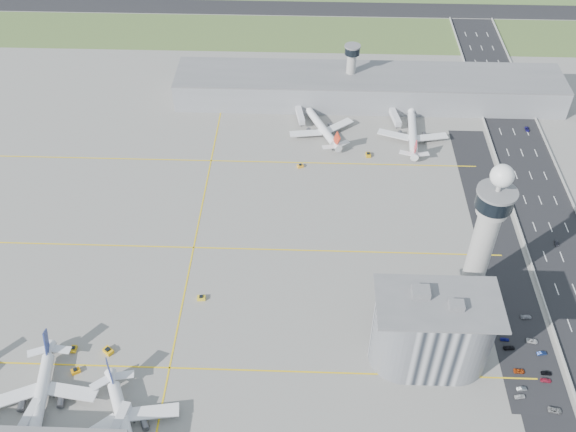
{
  "coord_description": "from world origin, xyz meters",
  "views": [
    {
      "loc": [
        6.89,
        -159.11,
        194.84
      ],
      "look_at": [
        0.0,
        35.0,
        15.0
      ],
      "focal_mm": 40.0,
      "sensor_mm": 36.0,
      "label": 1
    }
  ],
  "objects_px": {
    "jet_bridge_far_0": "(298,110)",
    "car_lot_6": "(555,410)",
    "airplane_near_b": "(38,394)",
    "tug_0": "(74,349)",
    "admin_building": "(432,331)",
    "car_lot_10": "(532,341)",
    "car_lot_4": "(505,339)",
    "car_hw_2": "(527,129)",
    "tug_1": "(108,351)",
    "tug_5": "(368,154)",
    "car_lot_11": "(526,317)",
    "secondary_tower": "(351,68)",
    "car_lot_7": "(546,380)",
    "airplane_far_b": "(413,129)",
    "airplane_far_a": "(321,123)",
    "tug_4": "(300,166)",
    "car_hw_4": "(481,73)",
    "control_tower": "(486,231)",
    "car_lot_1": "(522,389)",
    "car_lot_2": "(519,371)",
    "car_lot_5": "(501,324)",
    "tug_3": "(201,298)",
    "car_lot_8": "(546,373)",
    "car_lot_0": "(520,396)",
    "jet_bridge_far_1": "(391,112)",
    "airplane_near_c": "(123,422)",
    "car_lot_9": "(542,353)",
    "tug_2": "(76,371)"
  },
  "relations": [
    {
      "from": "jet_bridge_far_0",
      "to": "car_lot_6",
      "type": "distance_m",
      "value": 196.5
    },
    {
      "from": "airplane_near_b",
      "to": "tug_0",
      "type": "relative_size",
      "value": 15.72
    },
    {
      "from": "admin_building",
      "to": "car_lot_10",
      "type": "relative_size",
      "value": 10.1
    },
    {
      "from": "jet_bridge_far_0",
      "to": "car_lot_4",
      "type": "height_order",
      "value": "jet_bridge_far_0"
    },
    {
      "from": "car_lot_6",
      "to": "car_hw_2",
      "type": "relative_size",
      "value": 1.09
    },
    {
      "from": "tug_1",
      "to": "tug_5",
      "type": "bearing_deg",
      "value": 178.37
    },
    {
      "from": "car_lot_11",
      "to": "car_hw_2",
      "type": "xyz_separation_m",
      "value": [
        29.89,
        124.8,
        -0.02
      ]
    },
    {
      "from": "car_lot_6",
      "to": "car_lot_10",
      "type": "distance_m",
      "value": 28.33
    },
    {
      "from": "secondary_tower",
      "to": "car_lot_7",
      "type": "height_order",
      "value": "secondary_tower"
    },
    {
      "from": "airplane_far_b",
      "to": "car_hw_2",
      "type": "height_order",
      "value": "airplane_far_b"
    },
    {
      "from": "car_lot_11",
      "to": "car_hw_2",
      "type": "distance_m",
      "value": 128.33
    },
    {
      "from": "secondary_tower",
      "to": "airplane_far_a",
      "type": "bearing_deg",
      "value": -114.88
    },
    {
      "from": "tug_4",
      "to": "car_hw_4",
      "type": "distance_m",
      "value": 138.73
    },
    {
      "from": "control_tower",
      "to": "car_hw_4",
      "type": "height_order",
      "value": "control_tower"
    },
    {
      "from": "tug_0",
      "to": "car_lot_1",
      "type": "height_order",
      "value": "tug_0"
    },
    {
      "from": "tug_4",
      "to": "car_lot_2",
      "type": "height_order",
      "value": "tug_4"
    },
    {
      "from": "admin_building",
      "to": "airplane_far_a",
      "type": "bearing_deg",
      "value": 105.2
    },
    {
      "from": "control_tower",
      "to": "tug_4",
      "type": "xyz_separation_m",
      "value": [
        -67.85,
        78.56,
        -34.2
      ]
    },
    {
      "from": "car_lot_5",
      "to": "car_lot_6",
      "type": "height_order",
      "value": "car_lot_6"
    },
    {
      "from": "tug_3",
      "to": "tug_5",
      "type": "relative_size",
      "value": 0.96
    },
    {
      "from": "airplane_far_a",
      "to": "car_lot_8",
      "type": "xyz_separation_m",
      "value": [
        79.09,
        -144.15,
        -5.25
      ]
    },
    {
      "from": "car_lot_0",
      "to": "car_lot_2",
      "type": "relative_size",
      "value": 0.95
    },
    {
      "from": "tug_0",
      "to": "car_lot_1",
      "type": "bearing_deg",
      "value": 177.02
    },
    {
      "from": "car_lot_4",
      "to": "car_lot_7",
      "type": "relative_size",
      "value": 0.88
    },
    {
      "from": "jet_bridge_far_1",
      "to": "car_lot_4",
      "type": "distance_m",
      "value": 148.71
    },
    {
      "from": "secondary_tower",
      "to": "admin_building",
      "type": "height_order",
      "value": "admin_building"
    },
    {
      "from": "tug_1",
      "to": "tug_3",
      "type": "xyz_separation_m",
      "value": [
        30.45,
        26.11,
        -0.14
      ]
    },
    {
      "from": "jet_bridge_far_1",
      "to": "car_lot_4",
      "type": "relative_size",
      "value": 4.24
    },
    {
      "from": "car_lot_0",
      "to": "car_lot_1",
      "type": "distance_m",
      "value": 3.35
    },
    {
      "from": "airplane_far_a",
      "to": "tug_0",
      "type": "relative_size",
      "value": 14.75
    },
    {
      "from": "airplane_near_c",
      "to": "tug_0",
      "type": "distance_m",
      "value": 40.97
    },
    {
      "from": "tug_0",
      "to": "secondary_tower",
      "type": "bearing_deg",
      "value": -120.52
    },
    {
      "from": "secondary_tower",
      "to": "car_lot_9",
      "type": "distance_m",
      "value": 182.04
    },
    {
      "from": "tug_0",
      "to": "car_lot_4",
      "type": "bearing_deg",
      "value": -175.47
    },
    {
      "from": "jet_bridge_far_0",
      "to": "airplane_far_b",
      "type": "bearing_deg",
      "value": 61.63
    },
    {
      "from": "tug_0",
      "to": "tug_5",
      "type": "xyz_separation_m",
      "value": [
        113.87,
        120.27,
        0.12
      ]
    },
    {
      "from": "control_tower",
      "to": "car_lot_1",
      "type": "relative_size",
      "value": 17.83
    },
    {
      "from": "car_lot_10",
      "to": "airplane_far_b",
      "type": "bearing_deg",
      "value": 22.24
    },
    {
      "from": "airplane_far_a",
      "to": "car_lot_10",
      "type": "xyz_separation_m",
      "value": [
        77.43,
        -130.41,
        -5.3
      ]
    },
    {
      "from": "car_lot_9",
      "to": "airplane_far_a",
      "type": "bearing_deg",
      "value": 21.04
    },
    {
      "from": "control_tower",
      "to": "car_lot_4",
      "type": "bearing_deg",
      "value": -65.35
    },
    {
      "from": "car_lot_5",
      "to": "car_hw_2",
      "type": "distance_m",
      "value": 134.93
    },
    {
      "from": "tug_1",
      "to": "car_lot_2",
      "type": "height_order",
      "value": "tug_1"
    },
    {
      "from": "tug_5",
      "to": "car_lot_4",
      "type": "relative_size",
      "value": 0.99
    },
    {
      "from": "airplane_far_b",
      "to": "car_hw_2",
      "type": "xyz_separation_m",
      "value": [
        61.06,
        9.57,
        -5.36
      ]
    },
    {
      "from": "tug_2",
      "to": "car_lot_5",
      "type": "relative_size",
      "value": 0.81
    },
    {
      "from": "airplane_far_b",
      "to": "tug_3",
      "type": "height_order",
      "value": "airplane_far_b"
    },
    {
      "from": "admin_building",
      "to": "airplane_far_b",
      "type": "distance_m",
      "value": 135.0
    },
    {
      "from": "car_hw_2",
      "to": "car_lot_7",
      "type": "bearing_deg",
      "value": -97.89
    },
    {
      "from": "tug_0",
      "to": "car_lot_2",
      "type": "height_order",
      "value": "tug_0"
    }
  ]
}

